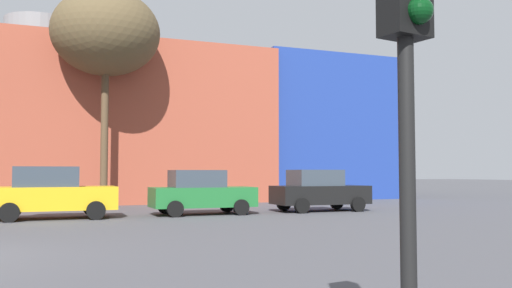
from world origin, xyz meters
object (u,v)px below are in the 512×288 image
at_px(parked_car_4, 201,192).
at_px(parked_car_5, 319,191).
at_px(parked_car_3, 52,193).
at_px(bare_tree_1, 106,34).
at_px(traffic_light_near_right, 408,40).

xyz_separation_m(parked_car_4, parked_car_5, (5.09, -0.00, 0.01)).
distance_m(parked_car_3, bare_tree_1, 9.33).
height_order(traffic_light_near_right, bare_tree_1, bare_tree_1).
relative_size(parked_car_3, traffic_light_near_right, 1.20).
bearing_deg(parked_car_4, parked_car_5, -0.00).
distance_m(traffic_light_near_right, bare_tree_1, 22.99).
xyz_separation_m(parked_car_3, parked_car_5, (10.46, 0.00, -0.04)).
bearing_deg(bare_tree_1, traffic_light_near_right, -89.91).
bearing_deg(parked_car_5, parked_car_4, 180.00).
xyz_separation_m(parked_car_4, traffic_light_near_right, (-3.07, -16.81, 1.73)).
bearing_deg(parked_car_3, traffic_light_near_right, -82.20).
distance_m(parked_car_4, bare_tree_1, 9.60).
height_order(parked_car_5, bare_tree_1, bare_tree_1).
bearing_deg(traffic_light_near_right, bare_tree_1, 169.98).
xyz_separation_m(parked_car_3, parked_car_4, (5.37, 0.00, -0.06)).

